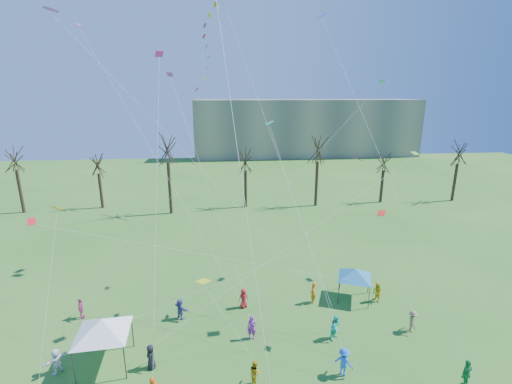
{
  "coord_description": "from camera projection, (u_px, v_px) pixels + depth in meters",
  "views": [
    {
      "loc": [
        -1.58,
        -15.28,
        16.67
      ],
      "look_at": [
        0.48,
        5.0,
        11.0
      ],
      "focal_mm": 25.0,
      "sensor_mm": 36.0,
      "label": 1
    }
  ],
  "objects": [
    {
      "name": "festival_crowd",
      "position": [
        257.0,
        335.0,
        24.12
      ],
      "size": [
        25.71,
        10.29,
        1.84
      ],
      "color": "#B03416",
      "rests_on": "ground"
    },
    {
      "name": "small_kites_aloft",
      "position": [
        229.0,
        131.0,
        26.45
      ],
      "size": [
        31.25,
        18.3,
        35.22
      ],
      "color": "#FFA50D",
      "rests_on": "ground"
    },
    {
      "name": "bare_tree_row",
      "position": [
        237.0,
        161.0,
        51.82
      ],
      "size": [
        70.85,
        9.28,
        11.62
      ],
      "color": "black",
      "rests_on": "ground"
    },
    {
      "name": "canopy_tent_white",
      "position": [
        102.0,
        326.0,
        21.94
      ],
      "size": [
        4.41,
        4.41,
        3.32
      ],
      "color": "#3F3F44",
      "rests_on": "ground"
    },
    {
      "name": "big_box_kite",
      "position": [
        214.0,
        34.0,
        19.41
      ],
      "size": [
        2.16,
        5.26,
        23.25
      ],
      "color": "red",
      "rests_on": "ground"
    },
    {
      "name": "canopy_tent_blue",
      "position": [
        355.0,
        273.0,
        29.4
      ],
      "size": [
        3.4,
        3.4,
        2.74
      ],
      "color": "#3F3F44",
      "rests_on": "ground"
    },
    {
      "name": "distant_building",
      "position": [
        305.0,
        128.0,
        98.0
      ],
      "size": [
        60.0,
        14.0,
        15.0
      ],
      "primitive_type": "cube",
      "color": "gray",
      "rests_on": "ground"
    }
  ]
}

